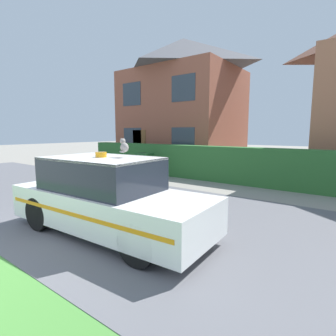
# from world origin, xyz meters

# --- Properties ---
(road_strip) EXTENTS (28.00, 6.02, 0.01)m
(road_strip) POSITION_xyz_m (0.00, 3.91, 0.01)
(road_strip) COLOR #5B5B60
(road_strip) RESTS_ON ground
(garden_hedge) EXTENTS (15.84, 0.59, 1.42)m
(garden_hedge) POSITION_xyz_m (0.61, 8.95, 0.71)
(garden_hedge) COLOR #2D662D
(garden_hedge) RESTS_ON ground
(police_car) EXTENTS (4.29, 1.78, 1.59)m
(police_car) POSITION_xyz_m (0.55, 2.61, 0.73)
(police_car) COLOR black
(police_car) RESTS_ON road_strip
(cat) EXTENTS (0.27, 0.26, 0.27)m
(cat) POSITION_xyz_m (0.81, 2.84, 1.71)
(cat) COLOR gray
(cat) RESTS_ON police_car
(house_left) EXTENTS (6.81, 5.55, 7.56)m
(house_left) POSITION_xyz_m (-4.72, 13.19, 3.85)
(house_left) COLOR #93513D
(house_left) RESTS_ON ground
(wheelie_bin) EXTENTS (0.62, 0.65, 1.08)m
(wheelie_bin) POSITION_xyz_m (-3.11, 7.81, 0.55)
(wheelie_bin) COLOR #23662D
(wheelie_bin) RESTS_ON ground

